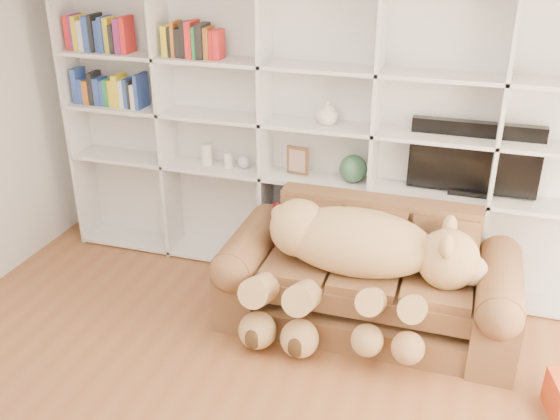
% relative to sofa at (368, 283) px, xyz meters
% --- Properties ---
extents(wall_back, '(5.00, 0.02, 2.70)m').
position_rel_sofa_xyz_m(wall_back, '(-0.55, 0.80, 1.02)').
color(wall_back, silver).
rests_on(wall_back, floor).
extents(bookshelf, '(4.43, 0.35, 2.40)m').
position_rel_sofa_xyz_m(bookshelf, '(-0.79, 0.67, 0.97)').
color(bookshelf, silver).
rests_on(bookshelf, floor).
extents(sofa, '(2.10, 0.91, 0.88)m').
position_rel_sofa_xyz_m(sofa, '(0.00, 0.00, 0.00)').
color(sofa, brown).
rests_on(sofa, floor).
extents(teddy_bear, '(1.61, 0.87, 0.93)m').
position_rel_sofa_xyz_m(teddy_bear, '(-0.08, -0.18, 0.29)').
color(teddy_bear, tan).
rests_on(teddy_bear, sofa).
extents(throw_pillow, '(0.35, 0.20, 0.37)m').
position_rel_sofa_xyz_m(throw_pillow, '(-0.60, 0.15, 0.29)').
color(throw_pillow, '#5D0F12').
rests_on(throw_pillow, sofa).
extents(tv, '(0.95, 0.18, 0.56)m').
position_rel_sofa_xyz_m(tv, '(0.63, 0.66, 0.81)').
color(tv, black).
rests_on(tv, bookshelf).
extents(picture_frame, '(0.19, 0.05, 0.23)m').
position_rel_sofa_xyz_m(picture_frame, '(-0.72, 0.61, 0.66)').
color(picture_frame, brown).
rests_on(picture_frame, bookshelf).
extents(green_vase, '(0.22, 0.22, 0.22)m').
position_rel_sofa_xyz_m(green_vase, '(-0.27, 0.61, 0.64)').
color(green_vase, '#2D583B').
rests_on(green_vase, bookshelf).
extents(figurine_tall, '(0.12, 0.12, 0.18)m').
position_rel_sofa_xyz_m(figurine_tall, '(-1.52, 0.61, 0.62)').
color(figurine_tall, silver).
rests_on(figurine_tall, bookshelf).
extents(figurine_short, '(0.07, 0.07, 0.13)m').
position_rel_sofa_xyz_m(figurine_short, '(-1.32, 0.61, 0.59)').
color(figurine_short, silver).
rests_on(figurine_short, bookshelf).
extents(snow_globe, '(0.10, 0.10, 0.10)m').
position_rel_sofa_xyz_m(snow_globe, '(-1.18, 0.61, 0.59)').
color(snow_globe, silver).
rests_on(snow_globe, bookshelf).
extents(shelf_vase, '(0.23, 0.23, 0.18)m').
position_rel_sofa_xyz_m(shelf_vase, '(-0.49, 0.61, 1.07)').
color(shelf_vase, silver).
rests_on(shelf_vase, bookshelf).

